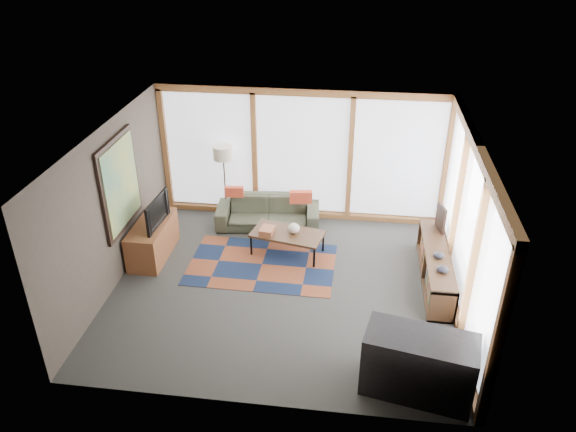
# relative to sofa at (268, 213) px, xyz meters

# --- Properties ---
(ground) EXTENTS (5.50, 5.50, 0.00)m
(ground) POSITION_rel_sofa_xyz_m (0.59, -1.95, -0.29)
(ground) COLOR #31302E
(ground) RESTS_ON ground
(room_envelope) EXTENTS (5.52, 5.02, 2.62)m
(room_envelope) POSITION_rel_sofa_xyz_m (1.09, -1.39, 1.25)
(room_envelope) COLOR #40372F
(room_envelope) RESTS_ON ground
(rug) EXTENTS (2.52, 1.64, 0.01)m
(rug) POSITION_rel_sofa_xyz_m (0.11, -1.36, -0.28)
(rug) COLOR brown
(rug) RESTS_ON ground
(sofa) EXTENTS (2.02, 0.93, 0.57)m
(sofa) POSITION_rel_sofa_xyz_m (0.00, 0.00, 0.00)
(sofa) COLOR #363B2B
(sofa) RESTS_ON ground
(pillow_left) EXTENTS (0.37, 0.15, 0.20)m
(pillow_left) POSITION_rel_sofa_xyz_m (-0.65, 0.04, 0.39)
(pillow_left) COLOR #C03F25
(pillow_left) RESTS_ON sofa
(pillow_right) EXTENTS (0.44, 0.18, 0.23)m
(pillow_right) POSITION_rel_sofa_xyz_m (0.64, -0.05, 0.40)
(pillow_right) COLOR #C03F25
(pillow_right) RESTS_ON sofa
(floor_lamp) EXTENTS (0.38, 0.38, 1.51)m
(floor_lamp) POSITION_rel_sofa_xyz_m (-0.88, 0.26, 0.47)
(floor_lamp) COLOR #2E2217
(floor_lamp) RESTS_ON ground
(coffee_table) EXTENTS (1.35, 0.87, 0.42)m
(coffee_table) POSITION_rel_sofa_xyz_m (0.50, -0.93, -0.08)
(coffee_table) COLOR black
(coffee_table) RESTS_ON ground
(book_stack) EXTENTS (0.27, 0.32, 0.10)m
(book_stack) POSITION_rel_sofa_xyz_m (0.15, -0.97, 0.18)
(book_stack) COLOR brown
(book_stack) RESTS_ON coffee_table
(vase) EXTENTS (0.21, 0.21, 0.18)m
(vase) POSITION_rel_sofa_xyz_m (0.61, -0.91, 0.22)
(vase) COLOR beige
(vase) RESTS_ON coffee_table
(bookshelf) EXTENTS (0.40, 2.23, 0.56)m
(bookshelf) POSITION_rel_sofa_xyz_m (3.02, -1.46, -0.01)
(bookshelf) COLOR black
(bookshelf) RESTS_ON ground
(bowl_a) EXTENTS (0.19, 0.19, 0.09)m
(bowl_a) POSITION_rel_sofa_xyz_m (3.04, -2.01, 0.32)
(bowl_a) COLOR black
(bowl_a) RESTS_ON bookshelf
(bowl_b) EXTENTS (0.18, 0.18, 0.09)m
(bowl_b) POSITION_rel_sofa_xyz_m (3.02, -1.62, 0.31)
(bowl_b) COLOR black
(bowl_b) RESTS_ON bookshelf
(shelf_picture) EXTENTS (0.13, 0.35, 0.46)m
(shelf_picture) POSITION_rel_sofa_xyz_m (3.12, -0.71, 0.50)
(shelf_picture) COLOR black
(shelf_picture) RESTS_ON bookshelf
(tv_console) EXTENTS (0.54, 1.29, 0.64)m
(tv_console) POSITION_rel_sofa_xyz_m (-1.84, -1.31, 0.04)
(tv_console) COLOR brown
(tv_console) RESTS_ON ground
(television) EXTENTS (0.17, 0.90, 0.51)m
(television) POSITION_rel_sofa_xyz_m (-1.76, -1.33, 0.61)
(television) COLOR black
(television) RESTS_ON tv_console
(bar_counter) EXTENTS (1.47, 0.90, 0.87)m
(bar_counter) POSITION_rel_sofa_xyz_m (2.56, -3.95, 0.15)
(bar_counter) COLOR black
(bar_counter) RESTS_ON ground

